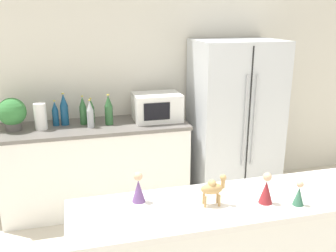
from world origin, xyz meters
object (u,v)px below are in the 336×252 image
Objects in this scene: back_bottle_1 at (90,114)px; camel_figurine at (213,188)px; potted_plant at (12,113)px; back_bottle_5 at (91,111)px; back_bottle_0 at (55,114)px; paper_towel_roll at (40,116)px; wise_man_figurine_blue at (266,190)px; back_bottle_3 at (64,110)px; refrigerator at (234,120)px; wise_man_figurine_purple at (138,189)px; back_bottle_4 at (83,111)px; back_bottle_2 at (109,110)px; microwave at (157,107)px; wise_man_figurine_crimson at (299,195)px.

back_bottle_1 is 1.63× the size of camel_figurine.
back_bottle_5 is at bearing 5.34° from potted_plant.
paper_towel_roll is at bearing -144.47° from back_bottle_0.
camel_figurine reaches higher than back_bottle_0.
wise_man_figurine_blue reaches higher than back_bottle_5.
back_bottle_3 is 1.26× the size of back_bottle_5.
refrigerator is 1.79m from back_bottle_3.
paper_towel_roll is (0.25, -0.04, -0.04)m from potted_plant.
back_bottle_4 is at bearing 96.28° from wise_man_figurine_purple.
back_bottle_3 is 1.11× the size of back_bottle_4.
back_bottle_2 is at bearing -0.21° from paper_towel_roll.
camel_figurine is at bearing -94.80° from microwave.
back_bottle_3 is at bearing 101.37° from wise_man_figurine_purple.
microwave is at bearing 74.08° from wise_man_figurine_purple.
paper_towel_roll is (-1.99, 0.04, 0.17)m from refrigerator.
back_bottle_3 reaches higher than back_bottle_5.
back_bottle_2 is at bearing 110.11° from wise_man_figurine_crimson.
refrigerator is 9.88× the size of wise_man_figurine_blue.
back_bottle_2 is 2.23m from wise_man_figurine_crimson.
potted_plant is 1.81× the size of wise_man_figurine_blue.
back_bottle_4 is at bearing -8.27° from back_bottle_3.
wise_man_figurine_blue is (0.61, -2.03, 0.04)m from back_bottle_2.
back_bottle_3 is 1.88× the size of wise_man_figurine_blue.
wise_man_figurine_purple is (-1.38, -1.81, 0.22)m from refrigerator.
refrigerator is 2.15m from wise_man_figurine_crimson.
back_bottle_5 is (0.35, 0.01, 0.00)m from back_bottle_0.
back_bottle_1 is (0.72, -0.10, -0.04)m from potted_plant.
back_bottle_5 is 2.16m from camel_figurine.
back_bottle_3 is 1.99m from wise_man_figurine_purple.
back_bottle_4 reaches higher than back_bottle_1.
back_bottle_3 is (-0.24, 0.16, 0.02)m from back_bottle_1.
camel_figurine is at bearing -20.31° from wise_man_figurine_purple.
microwave is 0.50m from back_bottle_2.
back_bottle_5 is at bearing 2.65° from back_bottle_3.
back_bottle_3 is 0.26m from back_bottle_5.
potted_plant reaches higher than wise_man_figurine_blue.
potted_plant is at bearing 127.98° from wise_man_figurine_crimson.
back_bottle_3 is 2.50m from wise_man_figurine_crimson.
back_bottle_2 is at bearing 178.38° from refrigerator.
refrigerator is 6.67× the size of back_bottle_0.
wise_man_figurine_crimson is 0.81× the size of wise_man_figurine_purple.
refrigerator is at bearing 69.86° from wise_man_figurine_blue.
potted_plant is 1.02× the size of back_bottle_2.
back_bottle_3 is at bearing 23.49° from paper_towel_roll.
wise_man_figurine_purple is (0.15, -1.79, 0.05)m from back_bottle_1.
back_bottle_1 reaches higher than back_bottle_0.
paper_towel_roll is 0.24m from back_bottle_3.
back_bottle_1 is (-0.69, -0.09, -0.01)m from microwave.
wise_man_figurine_blue is 0.17m from wise_man_figurine_crimson.
wise_man_figurine_purple is at bearing 164.14° from wise_man_figurine_blue.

